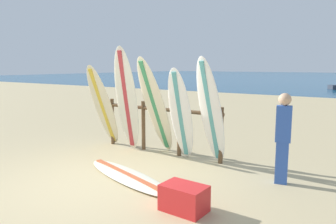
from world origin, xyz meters
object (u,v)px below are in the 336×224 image
(surfboard_leaning_center, at_px, (181,115))
(beachgoer_standing, at_px, (283,134))
(surfboard_leaning_far_left, at_px, (103,106))
(surfboard_lying_on_sand, at_px, (128,176))
(surfboard_leaning_left, at_px, (127,100))
(surfboard_leaning_center_left, at_px, (155,107))
(surfboard_leaning_center_right, at_px, (211,112))
(cooler_box, at_px, (184,198))
(surfboard_rack, at_px, (161,121))

(surfboard_leaning_center, xyz_separation_m, beachgoer_standing, (2.04, -0.14, -0.13))
(surfboard_leaning_far_left, height_order, surfboard_lying_on_sand, surfboard_leaning_far_left)
(beachgoer_standing, bearing_deg, surfboard_leaning_left, 177.94)
(surfboard_leaning_center_left, height_order, surfboard_leaning_center_right, surfboard_leaning_center_left)
(beachgoer_standing, xyz_separation_m, cooler_box, (-0.83, -1.77, -0.65))
(surfboard_rack, bearing_deg, surfboard_leaning_center_left, -80.40)
(surfboard_rack, height_order, beachgoer_standing, beachgoer_standing)
(surfboard_leaning_center, bearing_deg, surfboard_leaning_center_left, 173.25)
(surfboard_leaning_center_left, distance_m, surfboard_leaning_center_right, 1.33)
(surfboard_leaning_left, height_order, surfboard_leaning_center, surfboard_leaning_left)
(surfboard_leaning_far_left, xyz_separation_m, cooler_box, (3.34, -1.87, -0.81))
(beachgoer_standing, relative_size, cooler_box, 2.52)
(surfboard_rack, height_order, surfboard_lying_on_sand, surfboard_rack)
(surfboard_rack, xyz_separation_m, beachgoer_standing, (2.77, -0.47, 0.12))
(surfboard_rack, xyz_separation_m, surfboard_lying_on_sand, (0.47, -1.69, -0.68))
(surfboard_leaning_center, relative_size, surfboard_leaning_center_right, 0.90)
(surfboard_leaning_center, relative_size, beachgoer_standing, 1.27)
(surfboard_rack, bearing_deg, surfboard_leaning_center, -24.73)
(surfboard_leaning_far_left, height_order, surfboard_leaning_center, surfboard_leaning_far_left)
(surfboard_leaning_far_left, bearing_deg, surfboard_leaning_center_right, 1.75)
(surfboard_rack, relative_size, surfboard_leaning_center, 1.57)
(surfboard_leaning_left, bearing_deg, cooler_box, -35.87)
(surfboard_leaning_center_left, bearing_deg, beachgoer_standing, -4.56)
(surfboard_leaning_center_right, bearing_deg, surfboard_lying_on_sand, -122.99)
(surfboard_leaning_left, relative_size, beachgoer_standing, 1.57)
(surfboard_leaning_far_left, height_order, surfboard_leaning_center_right, surfboard_leaning_center_right)
(surfboard_leaning_far_left, height_order, surfboard_leaning_center_left, surfboard_leaning_center_left)
(surfboard_leaning_center_left, relative_size, cooler_box, 3.59)
(cooler_box, bearing_deg, surfboard_leaning_center_left, 136.20)
(surfboard_leaning_center_left, xyz_separation_m, beachgoer_standing, (2.73, -0.22, -0.24))
(surfboard_leaning_far_left, bearing_deg, beachgoer_standing, -1.36)
(surfboard_leaning_far_left, bearing_deg, cooler_box, -29.30)
(surfboard_leaning_left, bearing_deg, surfboard_lying_on_sand, -49.45)
(surfboard_rack, xyz_separation_m, surfboard_leaning_left, (-0.68, -0.35, 0.48))
(cooler_box, bearing_deg, beachgoer_standing, 67.53)
(surfboard_leaning_far_left, distance_m, cooler_box, 3.91)
(surfboard_leaning_left, distance_m, surfboard_lying_on_sand, 2.11)
(surfboard_leaning_center_left, xyz_separation_m, cooler_box, (1.90, -1.99, -0.90))
(surfboard_leaning_far_left, distance_m, beachgoer_standing, 4.17)
(beachgoer_standing, bearing_deg, surfboard_rack, 170.31)
(surfboard_leaning_center_left, distance_m, cooler_box, 2.89)
(surfboard_leaning_center_left, xyz_separation_m, surfboard_leaning_center, (0.69, -0.08, -0.11))
(surfboard_leaning_center_right, height_order, beachgoer_standing, surfboard_leaning_center_right)
(surfboard_leaning_center_right, relative_size, beachgoer_standing, 1.41)
(beachgoer_standing, bearing_deg, surfboard_leaning_center_right, 172.51)
(surfboard_leaning_left, distance_m, surfboard_leaning_center_right, 2.06)
(surfboard_leaning_center, relative_size, cooler_box, 3.22)
(surfboard_rack, xyz_separation_m, surfboard_leaning_center_left, (0.04, -0.26, 0.36))
(surfboard_lying_on_sand, bearing_deg, surfboard_leaning_center_right, 57.01)
(surfboard_leaning_center_left, bearing_deg, surfboard_leaning_center, -6.75)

